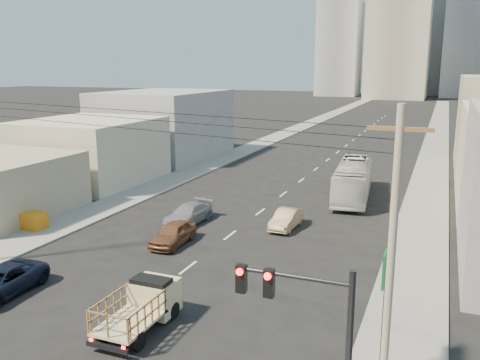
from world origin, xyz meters
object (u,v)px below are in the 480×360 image
Objects in this scene: sedan_tan at (286,219)px; sedan_grey at (188,214)px; utility_pole at (390,269)px; crate_stack at (32,220)px; flatbed_pickup at (141,304)px; sedan_brown at (173,234)px; navy_pickup at (0,282)px; green_sign at (385,281)px; city_bus at (353,180)px; traffic_signal at (310,333)px.

sedan_grey reaches higher than sedan_tan.
utility_pole is 5.56× the size of crate_stack.
crate_stack is (-14.26, 8.60, -0.40)m from flatbed_pickup.
utility_pole is at bearing -41.96° from sedan_brown.
sedan_grey is at bearing -164.86° from sedan_tan.
flatbed_pickup is 0.89× the size of navy_pickup.
city_bus is at bearing 101.76° from green_sign.
navy_pickup is at bearing -115.44° from sedan_brown.
city_bus is at bearing 60.49° from sedan_brown.
sedan_tan is 0.39× the size of utility_pole.
navy_pickup is 0.99× the size of green_sign.
city_bus reaches higher than sedan_grey.
sedan_tan reaches higher than crate_stack.
utility_pole reaches higher than sedan_brown.
sedan_brown is 8.12m from sedan_tan.
traffic_signal is at bearing -29.77° from flatbed_pickup.
city_bus is (4.59, 25.67, 0.47)m from flatbed_pickup.
city_bus is 1.87× the size of traffic_signal.
green_sign is at bearing -38.51° from sedan_grey.
flatbed_pickup is 26.08m from city_bus.
crate_stack is (-18.85, -17.07, -0.88)m from city_bus.
navy_pickup is 10.45m from crate_stack.
flatbed_pickup is 0.88× the size of green_sign.
sedan_brown is at bearing 64.32° from navy_pickup.
sedan_tan is at bearing 17.09° from sedan_grey.
flatbed_pickup is at bearing -65.82° from sedan_grey.
traffic_signal reaches higher than green_sign.
sedan_grey is 0.78× the size of traffic_signal.
sedan_brown is at bearing -70.52° from sedan_grey.
sedan_grey is 22.85m from utility_pole.
crate_stack is at bearing 123.97° from navy_pickup.
city_bus is at bearing 79.86° from flatbed_pickup.
sedan_tan is at bearing -111.01° from city_bus.
sedan_tan is 17.44m from crate_stack.
sedan_brown reaches higher than sedan_tan.
navy_pickup is at bearing 179.21° from flatbed_pickup.
navy_pickup reaches higher than sedan_grey.
sedan_tan is 0.83× the size of sedan_grey.
utility_pole is at bearing -82.33° from green_sign.
city_bus is 28.83m from utility_pole.
flatbed_pickup is 0.39× the size of city_bus.
utility_pole is (14.15, -12.06, 4.48)m from sedan_brown.
sedan_brown is 2.29× the size of crate_stack.
green_sign is at bearing -36.21° from sedan_brown.
sedan_grey is (-6.81, -1.55, 0.04)m from sedan_tan.
traffic_signal is 26.67m from crate_stack.
utility_pole reaches higher than city_bus.
sedan_tan is at bearing 55.55° from navy_pickup.
city_bus is at bearing 42.18° from crate_stack.
navy_pickup is 0.50× the size of utility_pole.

